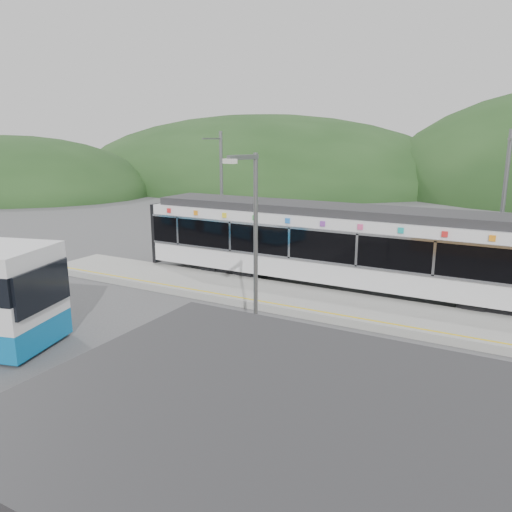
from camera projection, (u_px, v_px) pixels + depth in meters
The scene contains 8 objects.
ground at pixel (259, 329), 17.75m from camera, with size 120.00×120.00×0.00m, color #4C4C4F.
hills at pixel (464, 313), 19.38m from camera, with size 146.00×149.00×26.00m.
platform at pixel (297, 300), 20.54m from camera, with size 26.00×3.20×0.30m, color #9E9E99.
yellow_line at pixel (284, 305), 19.39m from camera, with size 26.00×0.10×0.01m, color yellow.
train at pixel (356, 246), 21.67m from camera, with size 20.44×3.01×3.74m.
catenary_mast_west at pixel (221, 194), 27.48m from camera, with size 0.18×1.80×7.00m.
catenary_mast_east at pixel (502, 211), 20.96m from camera, with size 0.18×1.80×7.00m.
lamp_post at pixel (253, 248), 13.53m from camera, with size 0.38×1.13×6.26m.
Camera 1 is at (7.88, -14.69, 6.64)m, focal length 35.00 mm.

